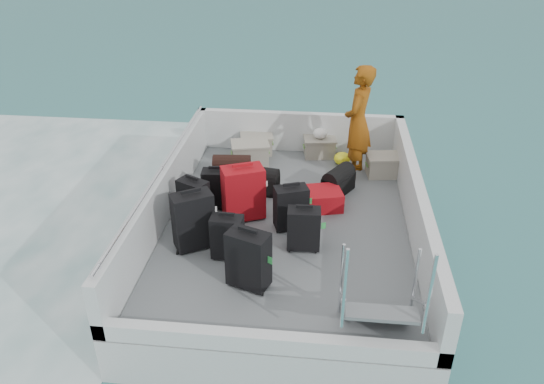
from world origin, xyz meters
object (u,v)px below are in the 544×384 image
at_px(suitcase_2, 217,189).
at_px(suitcase_0, 193,221).
at_px(suitcase_8, 317,199).
at_px(passenger, 358,122).
at_px(suitcase_7, 291,208).
at_px(suitcase_6, 304,229).
at_px(crate_2, 320,148).
at_px(suitcase_1, 194,201).
at_px(crate_0, 250,154).
at_px(crate_3, 384,166).
at_px(suitcase_4, 227,238).
at_px(suitcase_3, 248,260).
at_px(suitcase_5, 243,193).
at_px(crate_1, 257,145).

bearing_deg(suitcase_2, suitcase_0, -99.29).
xyz_separation_m(suitcase_8, passenger, (0.58, 1.16, 0.77)).
height_order(suitcase_0, suitcase_7, suitcase_0).
xyz_separation_m(suitcase_6, crate_2, (0.13, 2.83, -0.14)).
xyz_separation_m(suitcase_1, crate_0, (0.52, 1.88, -0.13)).
relative_size(suitcase_6, crate_3, 1.08).
bearing_deg(passenger, crate_2, -119.22).
height_order(suitcase_1, suitcase_8, suitcase_1).
bearing_deg(suitcase_1, suitcase_4, -25.29).
xyz_separation_m(suitcase_2, suitcase_4, (0.37, -1.21, -0.00)).
xyz_separation_m(suitcase_4, suitcase_7, (0.73, 0.77, 0.02)).
bearing_deg(suitcase_7, suitcase_1, 158.37).
bearing_deg(crate_2, suitcase_8, -89.68).
distance_m(suitcase_1, suitcase_7, 1.35).
relative_size(suitcase_8, passenger, 0.39).
distance_m(suitcase_2, crate_3, 2.81).
xyz_separation_m(crate_3, passenger, (-0.48, -0.00, 0.74)).
distance_m(suitcase_2, suitcase_3, 1.87).
xyz_separation_m(suitcase_5, suitcase_8, (1.02, 0.38, -0.25)).
bearing_deg(crate_2, suitcase_0, -117.41).
distance_m(suitcase_8, crate_3, 1.57).
xyz_separation_m(suitcase_0, suitcase_4, (0.47, -0.18, -0.09)).
bearing_deg(suitcase_1, crate_3, 59.19).
distance_m(suitcase_4, suitcase_8, 1.72).
distance_m(suitcase_3, crate_2, 3.72).
relative_size(suitcase_6, suitcase_7, 0.93).
bearing_deg(suitcase_5, suitcase_6, -60.02).
height_order(suitcase_4, suitcase_7, suitcase_7).
relative_size(suitcase_4, crate_2, 1.15).
xyz_separation_m(suitcase_0, suitcase_5, (0.52, 0.79, -0.00)).
relative_size(suitcase_8, crate_3, 1.32).
bearing_deg(crate_1, suitcase_8, -57.87).
xyz_separation_m(suitcase_0, crate_1, (0.42, 2.94, -0.23)).
bearing_deg(suitcase_7, suitcase_0, -173.55).
bearing_deg(crate_3, crate_2, 149.69).
relative_size(suitcase_4, suitcase_8, 0.83).
bearing_deg(passenger, suitcase_0, -24.71).
distance_m(crate_0, crate_2, 1.24).
height_order(suitcase_3, suitcase_7, suitcase_3).
xyz_separation_m(crate_0, crate_3, (2.22, -0.19, -0.02)).
height_order(suitcase_2, suitcase_7, suitcase_7).
distance_m(suitcase_3, suitcase_5, 1.52).
bearing_deg(suitcase_4, suitcase_8, 54.29).
xyz_separation_m(crate_2, passenger, (0.59, -0.62, 0.75)).
bearing_deg(suitcase_0, suitcase_6, -26.04).
xyz_separation_m(suitcase_7, crate_3, (1.39, 1.73, -0.15)).
xyz_separation_m(suitcase_1, suitcase_7, (1.35, -0.05, -0.00)).
height_order(suitcase_7, passenger, passenger).
distance_m(suitcase_2, passenger, 2.47).
distance_m(suitcase_5, suitcase_8, 1.11).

